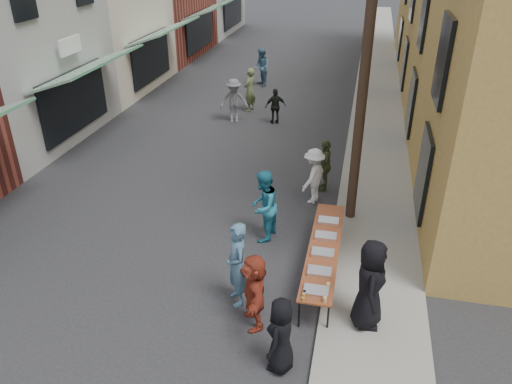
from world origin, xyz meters
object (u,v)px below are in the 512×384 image
at_px(catering_tray_sausage, 316,291).
at_px(server, 370,284).
at_px(serving_table, 324,248).
at_px(guest_front_c, 263,206).
at_px(utility_pole_near, 366,57).
at_px(guest_front_a, 281,335).

xyz_separation_m(catering_tray_sausage, server, (1.03, 0.08, 0.28)).
relative_size(serving_table, catering_tray_sausage, 8.00).
height_order(serving_table, guest_front_c, guest_front_c).
xyz_separation_m(guest_front_c, server, (2.70, -2.75, 0.11)).
relative_size(utility_pole_near, serving_table, 2.25).
xyz_separation_m(utility_pole_near, guest_front_c, (-2.17, -1.49, -3.54)).
height_order(utility_pole_near, server, utility_pole_near).
distance_m(catering_tray_sausage, guest_front_a, 1.42).
bearing_deg(utility_pole_near, catering_tray_sausage, -96.60).
height_order(utility_pole_near, guest_front_c, utility_pole_near).
relative_size(catering_tray_sausage, guest_front_a, 0.32).
bearing_deg(utility_pole_near, guest_front_a, -99.77).
xyz_separation_m(serving_table, catering_tray_sausage, (-0.00, -1.65, 0.08)).
bearing_deg(utility_pole_near, serving_table, -100.59).
distance_m(utility_pole_near, server, 5.48).
distance_m(serving_table, guest_front_a, 3.02).
bearing_deg(server, serving_table, 31.94).
distance_m(serving_table, guest_front_c, 2.06).
height_order(guest_front_c, server, server).
relative_size(serving_table, guest_front_a, 2.57).
height_order(catering_tray_sausage, guest_front_c, guest_front_c).
relative_size(guest_front_a, guest_front_c, 0.81).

